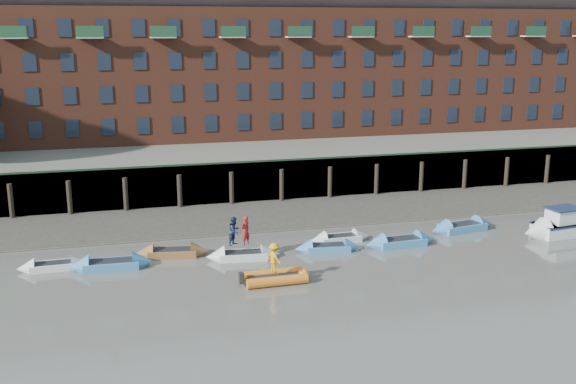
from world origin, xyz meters
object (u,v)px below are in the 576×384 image
object	(u,v)px
person_rower_b	(234,231)
person_rib_crew	(274,258)
rowboat_4	(328,248)
rowboat_7	(462,227)
rowboat_6	(401,242)
rowboat_2	(172,253)
rowboat_5	(340,238)
rowboat_1	(111,265)
motor_launch	(556,227)
rowboat_0	(53,266)
person_rower_a	(245,231)
rib_tender	(277,277)
rowboat_3	(243,255)

from	to	relation	value
person_rower_b	person_rib_crew	bearing A→B (deg)	-119.23
rowboat_4	rowboat_7	bearing A→B (deg)	17.01
rowboat_6	rowboat_7	bearing A→B (deg)	16.90
rowboat_2	person_rib_crew	bearing A→B (deg)	-40.88
rowboat_2	rowboat_6	xyz separation A→B (m)	(14.14, -1.59, 0.02)
rowboat_5	person_rib_crew	world-z (taller)	person_rib_crew
rowboat_1	person_rower_b	world-z (taller)	person_rower_b
rowboat_6	motor_launch	distance (m)	10.82
rowboat_4	rowboat_5	size ratio (longest dim) A/B	1.04
rowboat_7	motor_launch	world-z (taller)	motor_launch
rowboat_0	person_rib_crew	bearing A→B (deg)	-25.59
rowboat_2	person_rower_a	xyz separation A→B (m)	(4.19, -1.56, 1.52)
rowboat_1	rib_tender	bearing A→B (deg)	-25.29
rowboat_2	rowboat_6	distance (m)	14.23
rowboat_5	motor_launch	world-z (taller)	motor_launch
rowboat_1	rowboat_6	bearing A→B (deg)	0.57
person_rower_b	rowboat_5	bearing A→B (deg)	-34.57
rowboat_3	rib_tender	distance (m)	4.27
rowboat_0	rib_tender	size ratio (longest dim) A/B	1.10
rowboat_3	rowboat_7	distance (m)	15.60
rowboat_7	person_rower_b	distance (m)	16.10
rowboat_5	rowboat_6	bearing A→B (deg)	-29.32
rowboat_0	person_rib_crew	xyz separation A→B (m)	(11.72, -5.16, 1.20)
rowboat_0	rowboat_2	distance (m)	6.80
rowboat_1	rowboat_7	xyz separation A→B (m)	(23.09, 1.63, 0.01)
rowboat_1	rowboat_0	bearing A→B (deg)	169.09
rowboat_0	rowboat_2	world-z (taller)	rowboat_2
rowboat_1	rowboat_3	xyz separation A→B (m)	(7.61, -0.28, -0.02)
rowboat_3	rowboat_4	size ratio (longest dim) A/B	1.06
rowboat_2	rowboat_7	bearing A→B (deg)	9.36
rowboat_7	rib_tender	world-z (taller)	rowboat_7
rowboat_2	rowboat_3	world-z (taller)	rowboat_2
motor_launch	rowboat_1	bearing A→B (deg)	-8.68
rib_tender	person_rib_crew	bearing A→B (deg)	-166.86
rowboat_6	rowboat_2	bearing A→B (deg)	170.67
rowboat_2	rowboat_3	distance (m)	4.32
rowboat_0	rowboat_3	xyz separation A→B (m)	(10.80, -0.98, 0.02)
rowboat_4	person_rower_a	distance (m)	5.40
rowboat_1	rowboat_6	world-z (taller)	rowboat_6
rowboat_3	rowboat_1	bearing A→B (deg)	-176.43
rowboat_4	person_rower_a	bearing A→B (deg)	-171.92
rowboat_5	person_rower_a	bearing A→B (deg)	-167.18
rowboat_7	motor_launch	size ratio (longest dim) A/B	0.86
rowboat_5	motor_launch	size ratio (longest dim) A/B	0.69
person_rower_b	rowboat_1	bearing A→B (deg)	132.38
person_rib_crew	rowboat_3	bearing A→B (deg)	-10.54
rib_tender	person_rower_a	world-z (taller)	person_rower_a
rib_tender	rowboat_2	bearing A→B (deg)	130.84
motor_launch	person_rower_b	bearing A→B (deg)	-9.05
rib_tender	person_rower_b	bearing A→B (deg)	108.75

